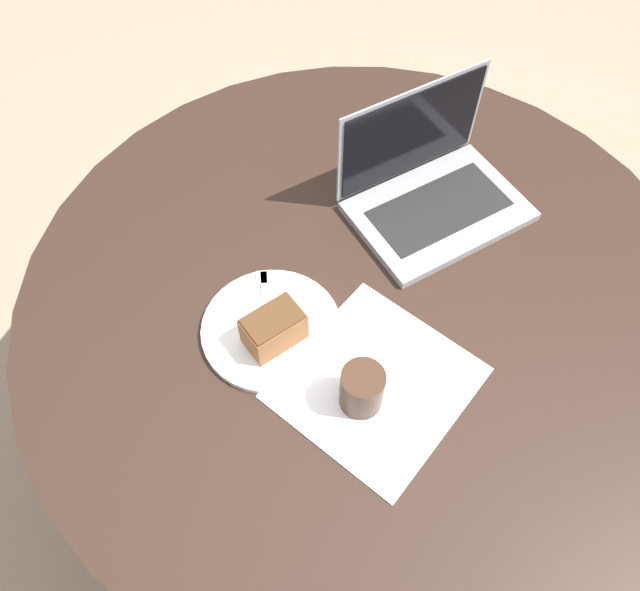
# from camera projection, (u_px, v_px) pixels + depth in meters

# --- Properties ---
(ground_plane) EXTENTS (12.00, 12.00, 0.00)m
(ground_plane) POSITION_uv_depth(u_px,v_px,m) (350.00, 428.00, 1.73)
(ground_plane) COLOR gray
(dining_table) EXTENTS (1.27, 1.27, 0.71)m
(dining_table) POSITION_uv_depth(u_px,v_px,m) (362.00, 320.00, 1.24)
(dining_table) COLOR black
(dining_table) RESTS_ON ground_plane
(paper_document) EXTENTS (0.38, 0.37, 0.00)m
(paper_document) POSITION_uv_depth(u_px,v_px,m) (376.00, 383.00, 1.03)
(paper_document) COLOR white
(paper_document) RESTS_ON dining_table
(plate) EXTENTS (0.24, 0.24, 0.01)m
(plate) POSITION_uv_depth(u_px,v_px,m) (272.00, 329.00, 1.09)
(plate) COLOR white
(plate) RESTS_ON dining_table
(cake_slice) EXTENTS (0.11, 0.08, 0.07)m
(cake_slice) POSITION_uv_depth(u_px,v_px,m) (274.00, 328.00, 1.04)
(cake_slice) COLOR brown
(cake_slice) RESTS_ON plate
(fork) EXTENTS (0.08, 0.17, 0.00)m
(fork) POSITION_uv_depth(u_px,v_px,m) (265.00, 302.00, 1.11)
(fork) COLOR silver
(fork) RESTS_ON plate
(coffee_glass) EXTENTS (0.07, 0.07, 0.09)m
(coffee_glass) POSITION_uv_depth(u_px,v_px,m) (362.00, 389.00, 0.98)
(coffee_glass) COLOR #3D2619
(coffee_glass) RESTS_ON dining_table
(laptop) EXTENTS (0.34, 0.25, 0.22)m
(laptop) POSITION_uv_depth(u_px,v_px,m) (431.00, 191.00, 1.22)
(laptop) COLOR gray
(laptop) RESTS_ON dining_table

